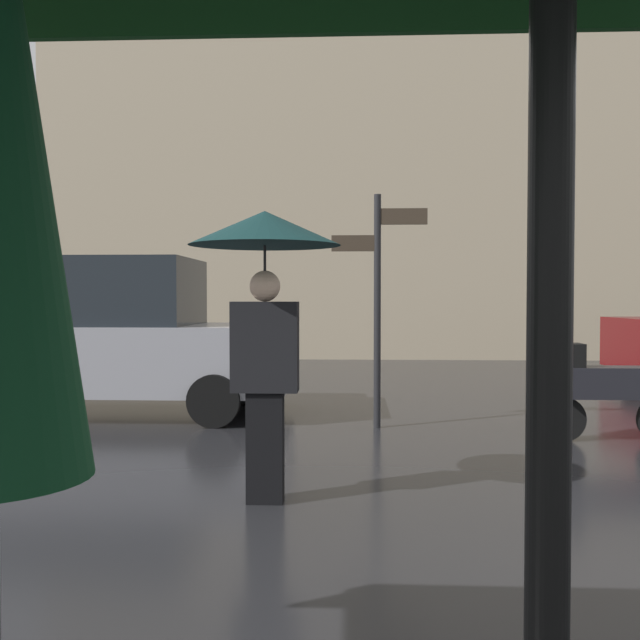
{
  "coord_description": "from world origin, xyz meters",
  "views": [
    {
      "loc": [
        -1.01,
        -2.41,
        1.47
      ],
      "look_at": [
        -1.34,
        4.67,
        1.26
      ],
      "focal_mm": 39.8,
      "sensor_mm": 36.0,
      "label": 1
    }
  ],
  "objects_px": {
    "parked_scooter": "(607,388)",
    "street_signpost": "(378,286)",
    "parked_car_left": "(111,337)",
    "pedestrian_with_umbrella": "(265,268)"
  },
  "relations": [
    {
      "from": "parked_scooter",
      "to": "street_signpost",
      "type": "relative_size",
      "value": 0.55
    },
    {
      "from": "pedestrian_with_umbrella",
      "to": "street_signpost",
      "type": "relative_size",
      "value": 0.79
    },
    {
      "from": "street_signpost",
      "to": "pedestrian_with_umbrella",
      "type": "bearing_deg",
      "value": -106.92
    },
    {
      "from": "pedestrian_with_umbrella",
      "to": "street_signpost",
      "type": "xyz_separation_m",
      "value": [
        0.91,
        3.0,
        -0.07
      ]
    },
    {
      "from": "parked_scooter",
      "to": "pedestrian_with_umbrella",
      "type": "bearing_deg",
      "value": -142.39
    },
    {
      "from": "pedestrian_with_umbrella",
      "to": "parked_scooter",
      "type": "relative_size",
      "value": 1.45
    },
    {
      "from": "pedestrian_with_umbrella",
      "to": "parked_car_left",
      "type": "bearing_deg",
      "value": 42.67
    },
    {
      "from": "street_signpost",
      "to": "parked_scooter",
      "type": "bearing_deg",
      "value": -16.17
    },
    {
      "from": "street_signpost",
      "to": "parked_car_left",
      "type": "bearing_deg",
      "value": 165.74
    },
    {
      "from": "pedestrian_with_umbrella",
      "to": "parked_scooter",
      "type": "height_order",
      "value": "pedestrian_with_umbrella"
    }
  ]
}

